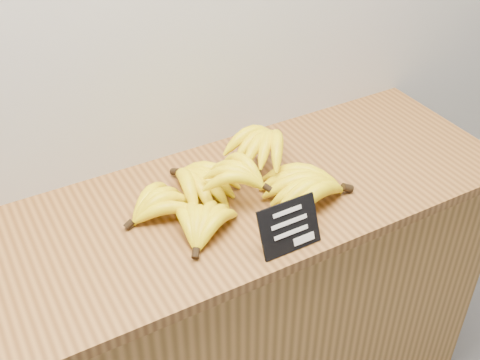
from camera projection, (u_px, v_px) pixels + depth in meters
name	position (u px, v px, depth m)	size (l,w,h in m)	color
counter	(232.00, 325.00, 1.79)	(1.48, 0.50, 0.90)	#AC7837
counter_top	(230.00, 203.00, 1.51)	(1.50, 0.54, 0.03)	brown
chalkboard_sign	(289.00, 227.00, 1.33)	(0.15, 0.01, 0.12)	black
banana_pile	(236.00, 186.00, 1.46)	(0.54, 0.40, 0.12)	#FFED0A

